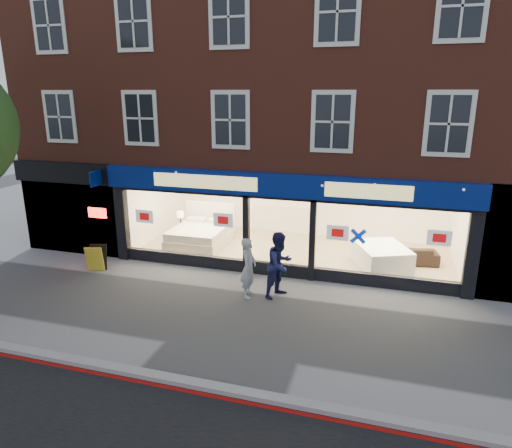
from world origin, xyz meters
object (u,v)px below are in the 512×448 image
at_px(display_bed, 201,234).
at_px(pedestrian_blue, 280,265).
at_px(sofa, 406,254).
at_px(a_board, 97,258).
at_px(mattress_stack, 382,256).
at_px(pedestrian_grey, 249,268).

bearing_deg(display_bed, pedestrian_blue, -41.56).
xyz_separation_m(sofa, a_board, (-9.60, -3.32, 0.03)).
bearing_deg(a_board, mattress_stack, 1.23).
height_order(display_bed, sofa, display_bed).
distance_m(mattress_stack, pedestrian_grey, 4.76).
height_order(display_bed, pedestrian_blue, pedestrian_blue).
relative_size(display_bed, mattress_stack, 1.08).
distance_m(a_board, pedestrian_blue, 6.15).
bearing_deg(sofa, pedestrian_blue, 34.14).
bearing_deg(pedestrian_blue, a_board, 115.70).
xyz_separation_m(display_bed, pedestrian_blue, (3.84, -3.33, 0.47)).
bearing_deg(pedestrian_grey, mattress_stack, -48.60).
bearing_deg(mattress_stack, display_bed, 175.97).
distance_m(display_bed, a_board, 3.91).
xyz_separation_m(a_board, pedestrian_blue, (6.13, -0.15, 0.52)).
distance_m(sofa, a_board, 10.16).
bearing_deg(a_board, pedestrian_grey, -20.49).
relative_size(sofa, a_board, 2.37).
relative_size(sofa, pedestrian_grey, 1.18).
height_order(a_board, pedestrian_blue, pedestrian_blue).
relative_size(mattress_stack, pedestrian_grey, 1.30).
bearing_deg(pedestrian_blue, mattress_stack, -16.30).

